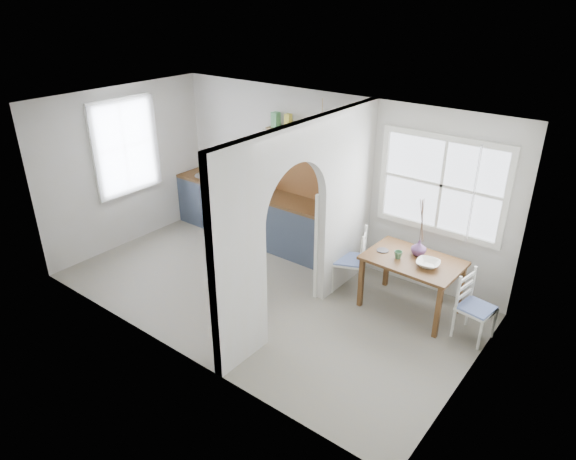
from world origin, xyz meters
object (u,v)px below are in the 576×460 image
Objects in this scene: vase at (419,248)px; chair_left at (349,259)px; dining_table at (410,284)px; kettle at (330,206)px; chair_right at (477,308)px.

chair_left is at bearing -168.37° from vase.
vase is at bearing 94.94° from dining_table.
kettle reaches higher than chair_left.
chair_left is 1.08× the size of chair_right.
kettle is at bearing -145.57° from chair_left.
dining_table is at bearing -86.95° from vase.
chair_left is at bearing -175.57° from dining_table.
chair_right is (0.91, -0.08, 0.05)m from dining_table.
kettle is (-1.53, 0.33, 0.63)m from dining_table.
chair_right is 3.77× the size of kettle.
dining_table is 5.33× the size of kettle.
vase is at bearing -30.98° from kettle.
chair_left is 1.85m from chair_right.
chair_right is at bearing 65.17° from chair_left.
vase reaches higher than chair_right.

